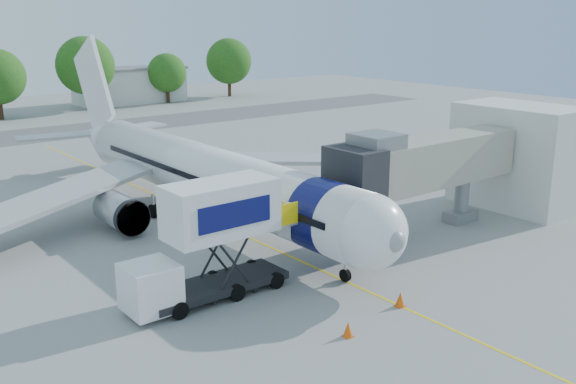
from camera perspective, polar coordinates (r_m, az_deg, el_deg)
ground at (r=39.30m, az=-4.47°, el=-3.63°), size 160.00×160.00×0.00m
guidance_line at (r=39.30m, az=-4.47°, el=-3.62°), size 0.15×70.00×0.01m
taxiway_strip at (r=76.86m, az=-22.36°, el=4.61°), size 120.00×10.00×0.01m
aircraft at (r=41.84m, az=-7.71°, el=1.65°), size 34.17×37.73×11.35m
jet_bridge at (r=38.24m, az=11.41°, el=2.34°), size 13.90×3.20×6.60m
terminal_stub at (r=46.79m, az=19.76°, el=3.03°), size 5.00×8.00×7.00m
catering_hiloader at (r=29.64m, az=-7.03°, el=-4.44°), size 8.50×2.44×5.50m
ground_tug at (r=29.22m, az=20.42°, el=-10.01°), size 3.70×2.79×1.32m
safety_cone_a at (r=29.89m, az=9.94°, el=-9.40°), size 0.44×0.44×0.71m
safety_cone_b at (r=27.01m, az=5.36°, el=-12.08°), size 0.42×0.42×0.66m
outbuilding_right at (r=102.75m, az=-13.88°, el=9.22°), size 16.40×7.40×5.30m
tree_e at (r=95.10m, az=-17.57°, el=10.67°), size 8.04×8.04×10.25m
tree_f at (r=100.87m, az=-10.72°, el=10.37°), size 5.87×5.87×7.49m
tree_g at (r=107.76m, az=-5.28°, el=11.50°), size 7.42×7.42×9.46m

